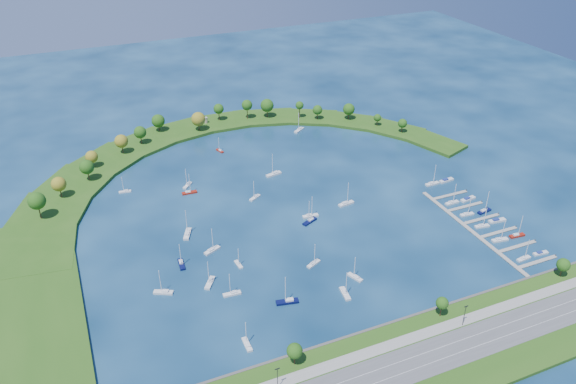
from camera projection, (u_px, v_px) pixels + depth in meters
name	position (u px, v px, depth m)	size (l,w,h in m)	color
ground	(283.00, 204.00, 305.93)	(700.00, 700.00, 0.00)	#07203C
south_shoreline	(410.00, 363.00, 208.21)	(420.00, 43.10, 11.60)	#275015
breakwater	(179.00, 179.00, 328.39)	(286.74, 247.64, 2.00)	#275015
breakwater_trees	(195.00, 132.00, 362.96)	(238.74, 94.55, 15.27)	#382314
harbor_tower	(206.00, 120.00, 394.65)	(2.60, 2.60, 4.26)	gray
dock_system	(483.00, 227.00, 286.17)	(24.28, 82.00, 1.60)	gray
moored_boat_0	(238.00, 264.00, 259.62)	(2.46, 6.69, 9.62)	silver
moored_boat_1	(189.00, 192.00, 315.53)	(8.49, 2.75, 12.33)	maroon
moored_boat_2	(125.00, 191.00, 316.68)	(6.97, 2.81, 9.96)	silver
moored_boat_3	(188.00, 185.00, 322.61)	(6.89, 7.22, 11.46)	silver
moored_boat_4	(232.00, 293.00, 241.90)	(8.01, 2.77, 11.57)	silver
moored_boat_5	(287.00, 301.00, 237.43)	(10.00, 4.63, 14.19)	#090D39
moored_boat_6	(310.00, 215.00, 294.77)	(8.65, 3.12, 12.45)	silver
moored_boat_7	(314.00, 263.00, 259.89)	(7.87, 5.17, 11.28)	silver
moored_boat_8	(355.00, 277.00, 251.44)	(4.90, 7.98, 11.36)	silver
moored_boat_9	(346.00, 203.00, 305.21)	(9.48, 3.87, 13.54)	silver
moored_boat_10	(247.00, 344.00, 216.52)	(2.26, 7.77, 11.39)	silver
moored_boat_11	(212.00, 250.00, 268.76)	(8.86, 5.87, 12.71)	silver
moored_boat_12	(181.00, 264.00, 259.61)	(2.98, 8.61, 12.43)	#090D39
moored_boat_13	(255.00, 197.00, 310.93)	(7.70, 5.85, 11.32)	silver
moored_boat_14	(187.00, 233.00, 280.40)	(6.42, 10.03, 14.33)	silver
moored_boat_15	(210.00, 282.00, 248.17)	(6.83, 8.65, 12.84)	silver
moored_boat_16	(310.00, 221.00, 290.38)	(9.15, 5.97, 13.11)	#090D39
moored_boat_17	(163.00, 292.00, 242.70)	(8.66, 5.98, 12.50)	silver
moored_boat_18	(345.00, 293.00, 242.02)	(3.51, 8.85, 12.66)	silver
moored_boat_19	(274.00, 174.00, 333.92)	(10.08, 4.62, 14.31)	silver
moored_boat_20	(299.00, 130.00, 388.56)	(9.26, 7.63, 13.92)	silver
moored_boat_21	(220.00, 150.00, 361.14)	(3.88, 6.78, 9.62)	maroon
docked_boat_0	(524.00, 258.00, 263.28)	(7.67, 2.68, 11.08)	silver
docked_boat_1	(540.00, 253.00, 267.05)	(7.77, 2.91, 1.55)	silver
docked_boat_2	(500.00, 239.00, 276.17)	(8.73, 3.48, 12.48)	silver
docked_boat_3	(517.00, 235.00, 279.38)	(8.39, 2.98, 12.10)	maroon
docked_boat_4	(482.00, 226.00, 286.62)	(8.05, 3.34, 11.48)	silver
docked_boat_5	(497.00, 221.00, 290.95)	(9.69, 3.60, 1.93)	silver
docked_boat_6	(467.00, 214.00, 296.15)	(7.81, 2.81, 11.24)	silver
docked_boat_7	(484.00, 211.00, 298.73)	(8.89, 3.83, 12.66)	#090D39
docked_boat_8	(452.00, 202.00, 306.13)	(8.36, 2.65, 12.16)	silver
docked_boat_9	(468.00, 199.00, 309.46)	(9.73, 3.93, 1.93)	silver
docked_boat_10	(432.00, 183.00, 324.05)	(8.70, 2.70, 12.68)	silver
docked_boat_11	(446.00, 180.00, 327.55)	(9.59, 3.62, 1.91)	silver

